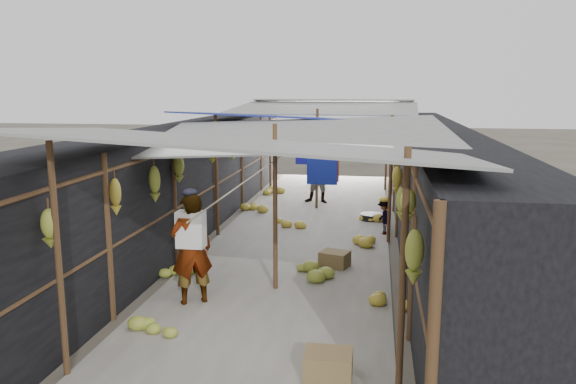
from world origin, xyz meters
The scene contains 13 objects.
aisle_slab centered at (0.00, 6.50, 0.01)m, with size 3.60×16.00×0.02m, color #9E998E.
stall_left centered at (-2.70, 6.50, 1.15)m, with size 1.40×15.00×2.30m, color black.
stall_right centered at (2.70, 6.50, 1.15)m, with size 1.40×15.00×2.30m, color black.
crate_near centered at (1.06, 0.37, 0.16)m, with size 0.52×0.42×0.31m, color olive.
crate_mid centered at (0.84, 4.24, 0.14)m, with size 0.48×0.38×0.29m, color olive.
crate_back centered at (-0.32, 12.49, 0.13)m, with size 0.41×0.33×0.26m, color olive.
black_basin centered at (1.43, 7.92, 0.08)m, with size 0.55×0.55×0.16m, color black.
vendor_elderly centered at (-1.09, 2.23, 0.83)m, with size 0.60×0.40×1.66m, color silver.
shopper_blue centered at (-0.01, 9.74, 0.84)m, with size 0.81×0.63×1.68m, color #2039A0.
vendor_seated centered at (1.70, 6.62, 0.38)m, with size 0.50×0.28×0.77m, color #48423F.
market_canopy centered at (0.03, 6.85, 2.41)m, with size 5.62×15.20×2.77m.
hanging_bananas centered at (-0.11, 6.53, 1.65)m, with size 3.96×13.61×0.75m.
floor_bananas centered at (-0.40, 4.96, 0.16)m, with size 4.07×10.01×0.36m.
Camera 1 is at (1.52, -5.27, 3.14)m, focal length 35.00 mm.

